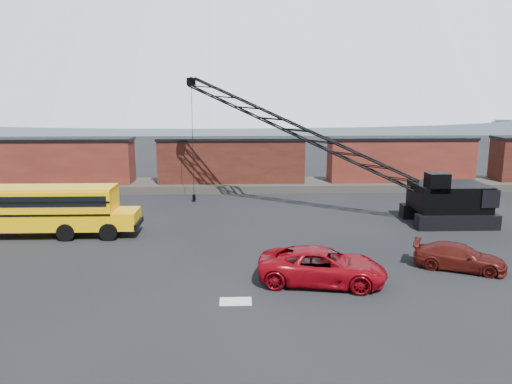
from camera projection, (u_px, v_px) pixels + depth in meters
ground at (226, 270)px, 25.74m from camera, size 160.00×160.00×0.00m
gravel_berm at (232, 185)px, 47.22m from camera, size 120.00×5.00×0.70m
boxcar_west_near at (59, 161)px, 46.20m from camera, size 13.70×3.10×4.17m
boxcar_mid at (232, 160)px, 46.75m from camera, size 13.70×3.10×4.17m
boxcar_east_near at (400, 159)px, 47.30m from camera, size 13.70×3.10×4.17m
snow_patch at (236, 301)px, 21.83m from camera, size 1.40×0.90×0.02m
school_bus at (41, 209)px, 31.46m from camera, size 11.65×2.65×3.19m
red_pickup at (322, 266)px, 23.82m from camera, size 6.50×3.86×1.69m
maroon_suv at (459, 257)px, 25.73m from camera, size 4.91×3.60×1.32m
crawler_crane at (302, 133)px, 37.10m from camera, size 21.58×10.11×10.34m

